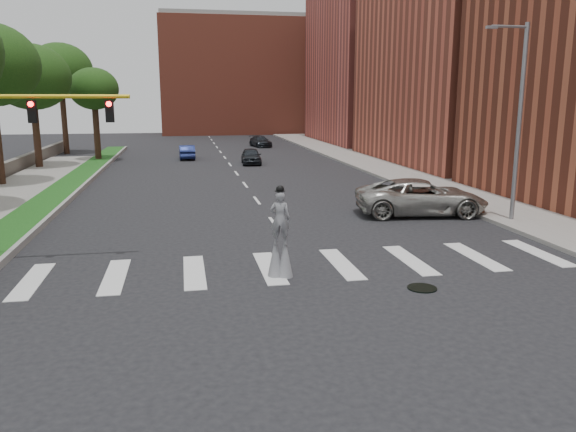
% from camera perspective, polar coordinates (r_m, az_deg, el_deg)
% --- Properties ---
extents(ground_plane, '(160.00, 160.00, 0.00)m').
position_cam_1_polar(ground_plane, '(18.76, 2.50, -5.96)').
color(ground_plane, black).
rests_on(ground_plane, ground).
extents(grass_median, '(2.00, 60.00, 0.25)m').
position_cam_1_polar(grass_median, '(38.51, -21.66, 2.67)').
color(grass_median, '#154915').
rests_on(grass_median, ground).
extents(median_curb, '(0.20, 60.00, 0.28)m').
position_cam_1_polar(median_curb, '(38.32, -20.12, 2.76)').
color(median_curb, gray).
rests_on(median_curb, ground).
extents(sidewalk_right, '(5.00, 90.00, 0.18)m').
position_cam_1_polar(sidewalk_right, '(45.86, 10.66, 4.62)').
color(sidewalk_right, gray).
rests_on(sidewalk_right, ground).
extents(manhole, '(0.90, 0.90, 0.04)m').
position_cam_1_polar(manhole, '(17.88, 13.47, -7.13)').
color(manhole, black).
rests_on(manhole, ground).
extents(building_mid, '(16.00, 22.00, 24.00)m').
position_cam_1_polar(building_mid, '(54.45, 18.99, 17.89)').
color(building_mid, '#A84934').
rests_on(building_mid, ground).
extents(building_far, '(16.00, 22.00, 20.00)m').
position_cam_1_polar(building_far, '(76.12, 9.72, 14.95)').
color(building_far, '#B64D43').
rests_on(building_far, ground).
extents(building_backdrop, '(26.00, 14.00, 18.00)m').
position_cam_1_polar(building_backdrop, '(95.96, -4.78, 13.82)').
color(building_backdrop, '#A84934').
rests_on(building_backdrop, ground).
extents(streetlight, '(2.05, 0.20, 9.00)m').
position_cam_1_polar(streetlight, '(27.79, 22.31, 9.27)').
color(streetlight, slate).
rests_on(streetlight, ground).
extents(traffic_signal, '(5.30, 0.23, 6.20)m').
position_cam_1_polar(traffic_signal, '(21.21, -26.35, 6.35)').
color(traffic_signal, black).
rests_on(traffic_signal, ground).
extents(stilt_performer, '(0.82, 0.62, 3.03)m').
position_cam_1_polar(stilt_performer, '(18.21, -0.80, -2.52)').
color(stilt_performer, black).
rests_on(stilt_performer, ground).
extents(suv_crossing, '(6.80, 3.81, 1.80)m').
position_cam_1_polar(suv_crossing, '(28.82, 13.39, 1.89)').
color(suv_crossing, '#ADABA3').
rests_on(suv_crossing, ground).
extents(car_near, '(1.93, 4.23, 1.41)m').
position_cam_1_polar(car_near, '(50.03, -3.77, 6.10)').
color(car_near, black).
rests_on(car_near, ground).
extents(car_mid, '(1.53, 4.10, 1.34)m').
position_cam_1_polar(car_mid, '(54.88, -10.23, 6.41)').
color(car_mid, '#172050').
rests_on(car_mid, ground).
extents(car_far, '(2.56, 4.64, 1.27)m').
position_cam_1_polar(car_far, '(67.70, -2.82, 7.57)').
color(car_far, black).
rests_on(car_far, ground).
extents(tree_4, '(6.14, 6.14, 10.00)m').
position_cam_1_polar(tree_4, '(50.58, -24.62, 12.68)').
color(tree_4, black).
rests_on(tree_4, ground).
extents(tree_5, '(6.48, 6.48, 11.25)m').
position_cam_1_polar(tree_5, '(63.42, -22.13, 13.50)').
color(tree_5, black).
rests_on(tree_5, ground).
extents(tree_6, '(4.41, 4.41, 8.44)m').
position_cam_1_polar(tree_6, '(54.65, -19.13, 12.03)').
color(tree_6, black).
rests_on(tree_6, ground).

